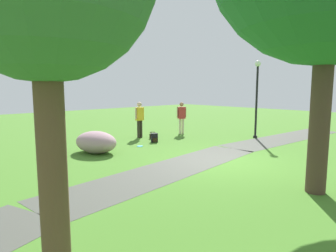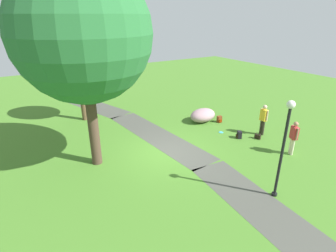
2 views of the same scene
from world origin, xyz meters
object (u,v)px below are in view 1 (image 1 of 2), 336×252
man_near_boulder (182,116)px  handbag_on_grass (153,136)px  spare_backpack_on_lawn (154,138)px  lamp_post (257,91)px  lawn_boulder (96,142)px  backpack_by_boulder (101,143)px  frisbee_on_grass (140,146)px  woman_with_handbag (140,117)px

man_near_boulder → handbag_on_grass: size_ratio=4.95×
spare_backpack_on_lawn → lamp_post: bearing=149.5°
lawn_boulder → backpack_by_boulder: size_ratio=4.85×
lawn_boulder → handbag_on_grass: bearing=-165.4°
handbag_on_grass → frisbee_on_grass: (1.66, 1.12, -0.13)m
woman_with_handbag → spare_backpack_on_lawn: 1.67m
man_near_boulder → handbag_on_grass: (2.01, -0.00, -0.83)m
lamp_post → handbag_on_grass: size_ratio=10.91×
lamp_post → spare_backpack_on_lawn: bearing=-30.5°
handbag_on_grass → lamp_post: bearing=138.1°
handbag_on_grass → spare_backpack_on_lawn: 0.99m
handbag_on_grass → lawn_boulder: bearing=14.6°
woman_with_handbag → handbag_on_grass: bearing=114.3°
spare_backpack_on_lawn → backpack_by_boulder: bearing=-16.0°
frisbee_on_grass → woman_with_handbag: bearing=-128.5°
backpack_by_boulder → frisbee_on_grass: backpack_by_boulder is taller
handbag_on_grass → backpack_by_boulder: (2.91, 0.13, 0.05)m
woman_with_handbag → man_near_boulder: size_ratio=1.04×
woman_with_handbag → man_near_boulder: (-2.29, 0.62, -0.04)m
lawn_boulder → spare_backpack_on_lawn: (-3.00, -0.13, -0.21)m
lamp_post → spare_backpack_on_lawn: lamp_post is taller
woman_with_handbag → spare_backpack_on_lawn: (0.30, 1.42, -0.82)m
spare_backpack_on_lawn → frisbee_on_grass: 1.14m
backpack_by_boulder → spare_backpack_on_lawn: bearing=164.0°
man_near_boulder → spare_backpack_on_lawn: size_ratio=4.18×
lamp_post → man_near_boulder: (1.70, -3.32, -1.30)m
woman_with_handbag → frisbee_on_grass: bearing=51.5°
lawn_boulder → handbag_on_grass: size_ratio=5.75×
spare_backpack_on_lawn → frisbee_on_grass: size_ratio=1.59×
lawn_boulder → man_near_boulder: man_near_boulder is taller
frisbee_on_grass → man_near_boulder: bearing=-163.1°
woman_with_handbag → lawn_boulder: bearing=25.2°
backpack_by_boulder → spare_backpack_on_lawn: size_ratio=1.00×
handbag_on_grass → backpack_by_boulder: 2.92m
woman_with_handbag → handbag_on_grass: (-0.28, 0.62, -0.87)m
handbag_on_grass → spare_backpack_on_lawn: spare_backpack_on_lawn is taller
lawn_boulder → handbag_on_grass: (-3.59, -0.93, -0.27)m
man_near_boulder → handbag_on_grass: man_near_boulder is taller
backpack_by_boulder → spare_backpack_on_lawn: 2.43m
frisbee_on_grass → backpack_by_boulder: bearing=-38.0°
backpack_by_boulder → frisbee_on_grass: (-1.26, 0.98, -0.18)m
lawn_boulder → spare_backpack_on_lawn: size_ratio=4.85×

